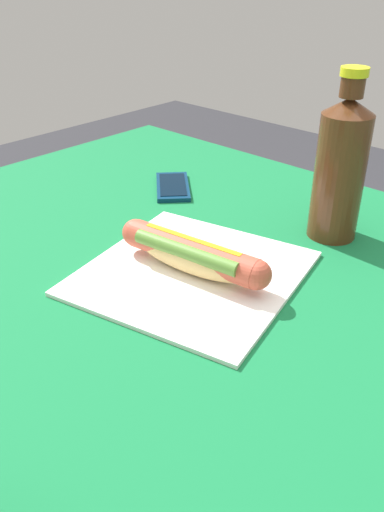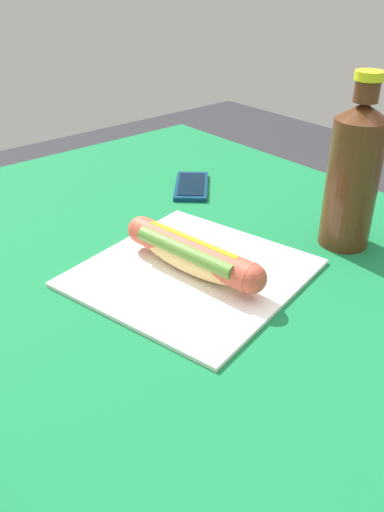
{
  "view_description": "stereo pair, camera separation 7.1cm",
  "coord_description": "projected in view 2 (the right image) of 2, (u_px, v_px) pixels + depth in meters",
  "views": [
    {
      "loc": [
        -0.39,
        0.42,
        1.16
      ],
      "look_at": [
        0.03,
        -0.03,
        0.8
      ],
      "focal_mm": 36.67,
      "sensor_mm": 36.0,
      "label": 1
    },
    {
      "loc": [
        -0.44,
        0.37,
        1.16
      ],
      "look_at": [
        0.03,
        -0.03,
        0.8
      ],
      "focal_mm": 36.67,
      "sensor_mm": 36.0,
      "label": 2
    }
  ],
  "objects": [
    {
      "name": "hot_dog",
      "position": [
        192.0,
        254.0,
        0.71
      ],
      "size": [
        0.24,
        0.07,
        0.05
      ],
      "color": "#E5BC75",
      "rests_on": "paper_wrapper"
    },
    {
      "name": "paper_wrapper",
      "position": [
        192.0,
        273.0,
        0.73
      ],
      "size": [
        0.33,
        0.34,
        0.01
      ],
      "primitive_type": "cube",
      "rotation": [
        0.0,
        0.0,
        0.22
      ],
      "color": "white",
      "rests_on": "dining_table"
    },
    {
      "name": "soda_bottle",
      "position": [
        353.0,
        174.0,
        0.75
      ],
      "size": [
        0.08,
        0.08,
        0.26
      ],
      "color": "#4C2814",
      "rests_on": "dining_table"
    },
    {
      "name": "cell_phone",
      "position": [
        191.0,
        186.0,
        0.99
      ],
      "size": [
        0.14,
        0.13,
        0.01
      ],
      "color": "#0A2D4C",
      "rests_on": "dining_table"
    },
    {
      "name": "dining_table",
      "position": [
        187.0,
        364.0,
        0.75
      ],
      "size": [
        1.22,
        0.99,
        0.77
      ],
      "color": "brown",
      "rests_on": "ground"
    }
  ]
}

